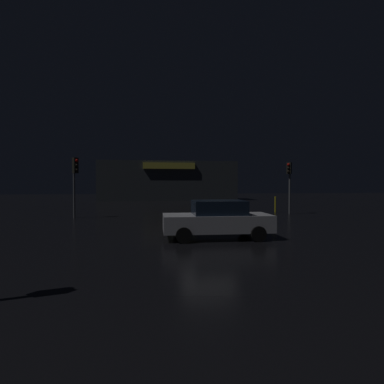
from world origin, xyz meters
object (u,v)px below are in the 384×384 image
Objects in this scene: store_building at (168,181)px; car_near at (217,219)px; traffic_signal_cross_left at (75,175)px; traffic_signal_cross_right at (289,177)px.

store_building is 32.15m from car_near.
store_building is 24.45m from traffic_signal_cross_left.
traffic_signal_cross_right reaches higher than car_near.
traffic_signal_cross_left is 15.32m from traffic_signal_cross_right.
store_building is 4.26× the size of car_near.
traffic_signal_cross_left is 11.87m from car_near.
store_building is at bearing 108.67° from traffic_signal_cross_right.
car_near is (-0.04, -32.09, -1.94)m from store_building.
traffic_signal_cross_left is at bearing -108.24° from store_building.
traffic_signal_cross_right is at bearing 2.07° from traffic_signal_cross_left.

